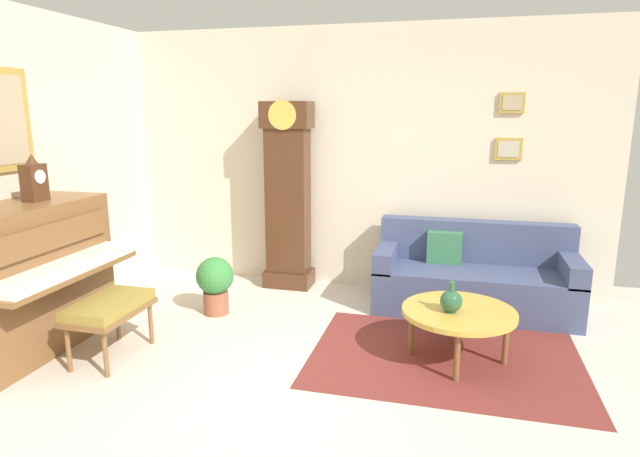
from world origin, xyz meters
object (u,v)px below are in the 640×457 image
at_px(piano, 26,279).
at_px(couch, 473,278).
at_px(coffee_table, 459,313).
at_px(potted_plant, 215,281).
at_px(piano_bench, 110,309).
at_px(green_jug, 451,301).
at_px(grandfather_clock, 288,201).
at_px(mantel_clock, 34,180).

relative_size(piano, couch, 0.76).
height_order(coffee_table, potted_plant, potted_plant).
xyz_separation_m(piano, piano_bench, (0.71, 0.05, -0.20)).
bearing_deg(potted_plant, piano, -134.62).
height_order(green_jug, potted_plant, green_jug).
bearing_deg(grandfather_clock, green_jug, -39.58).
height_order(couch, coffee_table, couch).
height_order(coffee_table, green_jug, green_jug).
height_order(mantel_clock, potted_plant, mantel_clock).
height_order(piano, green_jug, piano).
relative_size(coffee_table, green_jug, 3.67).
xyz_separation_m(piano, grandfather_clock, (1.53, 2.10, 0.35)).
xyz_separation_m(coffee_table, green_jug, (-0.06, -0.06, 0.12)).
bearing_deg(coffee_table, green_jug, -135.50).
bearing_deg(green_jug, mantel_clock, -172.61).
distance_m(piano, potted_plant, 1.59).
xyz_separation_m(piano, coffee_table, (3.37, 0.69, -0.22)).
bearing_deg(couch, grandfather_clock, 173.90).
bearing_deg(mantel_clock, potted_plant, 39.79).
relative_size(piano_bench, couch, 0.37).
xyz_separation_m(piano_bench, mantel_clock, (-0.71, 0.15, 0.97)).
bearing_deg(coffee_table, couch, 83.23).
distance_m(piano, green_jug, 3.37).
bearing_deg(piano_bench, piano, -176.16).
bearing_deg(green_jug, piano_bench, -167.36).
xyz_separation_m(couch, mantel_clock, (-3.51, -1.68, 1.07)).
bearing_deg(mantel_clock, grandfather_clock, 51.12).
distance_m(piano_bench, potted_plant, 1.14).
bearing_deg(coffee_table, piano_bench, -166.39).
bearing_deg(piano_bench, coffee_table, 13.61).
bearing_deg(coffee_table, mantel_clock, -171.72).
bearing_deg(piano, couch, 28.24).
distance_m(coffee_table, green_jug, 0.15).
relative_size(piano, coffee_table, 1.64).
bearing_deg(piano_bench, green_jug, 12.64).
height_order(piano_bench, potted_plant, potted_plant).
xyz_separation_m(piano, potted_plant, (1.10, 1.12, -0.29)).
bearing_deg(piano, green_jug, 10.77).
bearing_deg(potted_plant, coffee_table, -10.65).
xyz_separation_m(grandfather_clock, green_jug, (1.77, -1.47, -0.46)).
bearing_deg(couch, piano, -151.76).
xyz_separation_m(piano, green_jug, (3.31, 0.63, -0.11)).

